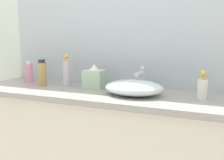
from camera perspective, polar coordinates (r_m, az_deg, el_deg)
name	(u,v)px	position (r m, az deg, el deg)	size (l,w,h in m)	color
bathroom_wall_rear	(114,26)	(1.78, 0.37, 12.64)	(6.00, 0.06, 2.60)	silver
vanity_counter	(94,155)	(1.69, -4.26, -17.21)	(1.71, 0.50, 0.88)	beige
wall_mirror_panel	(109,13)	(1.76, -0.75, 15.55)	(1.62, 0.01, 1.02)	#B2BCC6
sink_basin	(134,88)	(1.42, 5.15, -1.79)	(0.35, 0.27, 0.09)	silver
faucet	(141,77)	(1.54, 6.80, 0.73)	(0.03, 0.15, 0.15)	silver
soap_dispenser	(67,72)	(1.71, -10.60, 1.78)	(0.05, 0.05, 0.23)	silver
lotion_bottle	(42,73)	(1.77, -16.09, 1.53)	(0.06, 0.06, 0.19)	tan
perfume_bottle	(29,73)	(1.97, -18.92, 1.66)	(0.06, 0.06, 0.16)	pink
spray_can	(202,87)	(1.40, 20.50, -1.63)	(0.05, 0.05, 0.16)	white
tissue_box	(94,78)	(1.62, -4.18, 0.49)	(0.13, 0.13, 0.16)	#ADCBAD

